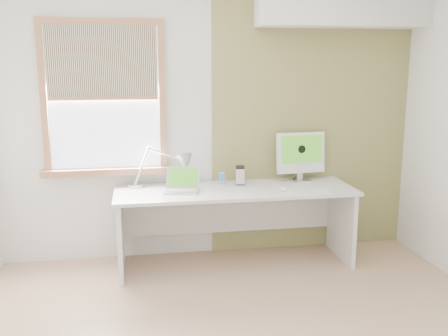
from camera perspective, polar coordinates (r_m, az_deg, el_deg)
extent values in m
cube|color=white|center=(4.92, -1.40, 5.10)|extent=(4.00, 0.02, 2.60)
cube|color=white|center=(1.60, 17.47, -9.94)|extent=(4.00, 0.02, 2.60)
cube|color=olive|center=(5.14, 9.79, 5.23)|extent=(2.00, 0.02, 2.60)
cube|color=white|center=(5.04, 13.16, 17.50)|extent=(1.60, 0.40, 0.42)
cube|color=#9A603D|center=(4.87, -19.59, 7.32)|extent=(0.06, 0.06, 1.42)
cube|color=#9A603D|center=(4.81, -6.94, 7.86)|extent=(0.06, 0.06, 1.42)
cube|color=#9A603D|center=(4.81, -13.71, 15.73)|extent=(1.00, 0.06, 0.06)
cube|color=#9A603D|center=(4.89, -12.95, -0.35)|extent=(1.20, 0.14, 0.06)
cube|color=#D1E2F9|center=(4.83, -13.30, 7.65)|extent=(1.00, 0.01, 1.30)
cube|color=beige|center=(4.78, -13.52, 11.50)|extent=(0.98, 0.02, 0.65)
cube|color=#9A603D|center=(4.79, -13.33, 7.61)|extent=(0.98, 0.03, 0.03)
cube|color=silver|center=(4.68, 1.27, -2.53)|extent=(2.20, 0.70, 0.03)
cube|color=silver|center=(4.71, -11.49, -7.32)|extent=(0.04, 0.64, 0.70)
cube|color=silver|center=(5.08, 13.02, -5.96)|extent=(0.04, 0.64, 0.70)
cube|color=silver|center=(5.06, 0.57, -4.55)|extent=(2.08, 0.02, 0.48)
cylinder|color=#B5B7B9|center=(4.83, -9.91, -1.92)|extent=(0.17, 0.17, 0.02)
sphere|color=#B5B7B9|center=(4.83, -9.91, -1.73)|extent=(0.05, 0.05, 0.05)
cylinder|color=#B5B7B9|center=(4.79, -9.18, 0.23)|extent=(0.16, 0.04, 0.34)
sphere|color=#B5B7B9|center=(4.75, -8.43, 2.22)|extent=(0.04, 0.04, 0.04)
cylinder|color=#B5B7B9|center=(4.74, -6.59, 1.56)|extent=(0.31, 0.09, 0.13)
sphere|color=#B5B7B9|center=(4.73, -4.74, 0.90)|extent=(0.04, 0.04, 0.04)
cone|color=#B5B7B9|center=(4.74, -4.39, 0.57)|extent=(0.24, 0.27, 0.21)
cube|color=#B5B7B9|center=(4.58, -4.76, -2.58)|extent=(0.34, 0.27, 0.02)
cube|color=#B2B5B7|center=(4.58, -4.76, -2.47)|extent=(0.28, 0.18, 0.00)
cube|color=#B5B7B9|center=(4.66, -4.62, -1.00)|extent=(0.31, 0.13, 0.20)
cube|color=#3A7D1C|center=(4.65, -4.63, -1.02)|extent=(0.27, 0.10, 0.16)
cylinder|color=#B5B7B9|center=(4.84, -0.27, -1.74)|extent=(0.07, 0.07, 0.02)
cube|color=#B5B7B9|center=(4.83, -0.27, -1.05)|extent=(0.05, 0.02, 0.10)
cube|color=#194C99|center=(4.82, -0.27, -1.06)|extent=(0.04, 0.01, 0.07)
cube|color=#B5B7B9|center=(4.85, 1.83, -0.82)|extent=(0.10, 0.14, 0.17)
cube|color=black|center=(4.83, 1.83, 0.10)|extent=(0.10, 0.14, 0.01)
cube|color=black|center=(4.86, 1.82, -1.73)|extent=(0.10, 0.14, 0.01)
cube|color=#B5B7B9|center=(5.05, 8.57, -1.35)|extent=(0.19, 0.17, 0.01)
cube|color=#B5B7B9|center=(5.06, 8.47, -0.36)|extent=(0.06, 0.02, 0.16)
cube|color=white|center=(5.01, 8.58, 1.71)|extent=(0.49, 0.12, 0.40)
cube|color=#3A7D1C|center=(4.98, 8.72, 2.10)|extent=(0.43, 0.06, 0.27)
cylinder|color=black|center=(4.98, 8.73, 2.10)|extent=(0.08, 0.02, 0.08)
cube|color=white|center=(4.63, 9.50, -2.58)|extent=(0.40, 0.14, 0.01)
cube|color=white|center=(4.62, 9.51, -2.48)|extent=(0.37, 0.11, 0.00)
ellipsoid|color=white|center=(4.65, 6.76, -2.33)|extent=(0.09, 0.12, 0.03)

